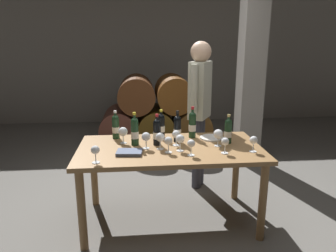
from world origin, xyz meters
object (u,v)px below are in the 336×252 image
object	(u,v)px
wine_glass_7	(95,151)
dining_table	(170,156)
wine_glass_10	(218,134)
wine_bottle_5	(228,131)
wine_bottle_4	(192,124)
wine_glass_3	(180,139)
wine_glass_2	(225,142)
wine_glass_6	(176,135)
wine_bottle_3	(177,128)
wine_glass_9	(254,141)
wine_bottle_2	(116,126)
sommelier_presenting	(200,102)
wine_glass_4	(123,132)
wine_glass_8	(146,137)
wine_bottle_6	(161,125)
wine_glass_1	(191,144)
wine_glass_5	(168,141)
serving_plate	(212,138)
wine_bottle_1	(135,131)
wine_glass_0	(160,138)
tasting_notebook	(129,152)
wine_bottle_0	(157,132)

from	to	relation	value
wine_glass_7	dining_table	bearing A→B (deg)	28.10
wine_glass_10	wine_bottle_5	bearing A→B (deg)	36.75
wine_bottle_4	wine_glass_3	distance (m)	0.45
wine_glass_2	wine_glass_7	bearing A→B (deg)	-173.45
wine_bottle_4	wine_glass_6	distance (m)	0.32
wine_bottle_3	wine_glass_9	size ratio (longest dim) A/B	2.13
wine_glass_2	wine_glass_10	bearing A→B (deg)	93.37
wine_bottle_2	sommelier_presenting	size ratio (longest dim) A/B	0.17
wine_glass_4	wine_glass_8	bearing A→B (deg)	-38.90
wine_bottle_6	wine_glass_1	xyz separation A→B (m)	(0.22, -0.56, -0.02)
wine_glass_3	wine_glass_5	size ratio (longest dim) A/B	1.05
wine_bottle_4	serving_plate	bearing A→B (deg)	-17.49
wine_glass_8	dining_table	bearing A→B (deg)	5.40
wine_bottle_1	wine_bottle_6	xyz separation A→B (m)	(0.26, 0.22, -0.01)
dining_table	wine_glass_6	size ratio (longest dim) A/B	11.36
wine_glass_0	wine_glass_5	xyz separation A→B (m)	(0.07, -0.10, -0.01)
wine_glass_1	wine_glass_7	size ratio (longest dim) A/B	0.98
wine_glass_0	wine_glass_9	distance (m)	0.83
wine_glass_10	wine_bottle_1	bearing A→B (deg)	172.07
wine_bottle_2	wine_bottle_5	size ratio (longest dim) A/B	1.01
wine_glass_0	wine_glass_2	world-z (taller)	wine_glass_0
wine_bottle_2	wine_glass_3	xyz separation A→B (m)	(0.60, -0.45, -0.02)
wine_glass_3	sommelier_presenting	distance (m)	0.94
wine_glass_0	wine_glass_8	world-z (taller)	wine_glass_0
wine_bottle_2	wine_glass_9	world-z (taller)	wine_bottle_2
wine_bottle_1	wine_glass_3	bearing A→B (deg)	-27.57
wine_bottle_1	wine_glass_1	distance (m)	0.59
wine_bottle_2	wine_bottle_5	xyz separation A→B (m)	(1.09, -0.26, -0.00)
wine_glass_3	wine_glass_8	xyz separation A→B (m)	(-0.30, 0.09, 0.00)
wine_glass_4	wine_glass_6	world-z (taller)	wine_glass_4
wine_bottle_4	serving_plate	world-z (taller)	wine_bottle_4
wine_glass_0	tasting_notebook	size ratio (longest dim) A/B	0.71
wine_glass_4	wine_glass_9	world-z (taller)	wine_glass_4
wine_bottle_1	wine_glass_0	distance (m)	0.27
wine_bottle_0	wine_glass_1	bearing A→B (deg)	-49.08
wine_bottle_5	wine_glass_3	bearing A→B (deg)	-158.75
wine_bottle_0	wine_glass_6	xyz separation A→B (m)	(0.18, -0.04, -0.02)
wine_glass_5	sommelier_presenting	size ratio (longest dim) A/B	0.09
wine_bottle_6	wine_glass_3	bearing A→B (deg)	-72.35
wine_glass_2	wine_bottle_0	bearing A→B (deg)	153.30
dining_table	wine_bottle_1	size ratio (longest dim) A/B	5.35
wine_glass_8	wine_bottle_2	bearing A→B (deg)	130.03
wine_bottle_4	wine_glass_8	size ratio (longest dim) A/B	2.06
wine_glass_4	wine_glass_10	bearing A→B (deg)	-10.59
wine_glass_6	wine_glass_10	bearing A→B (deg)	-7.88
wine_bottle_0	wine_glass_8	world-z (taller)	wine_bottle_0
wine_bottle_0	wine_bottle_4	xyz separation A→B (m)	(0.37, 0.22, 0.01)
wine_bottle_6	wine_glass_9	size ratio (longest dim) A/B	2.01
sommelier_presenting	wine_bottle_2	bearing A→B (deg)	-155.78
wine_glass_2	wine_glass_9	xyz separation A→B (m)	(0.26, 0.02, 0.00)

